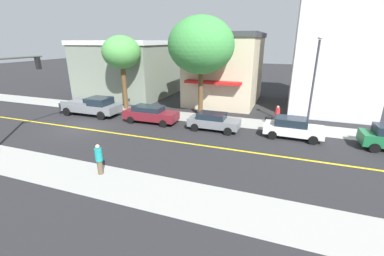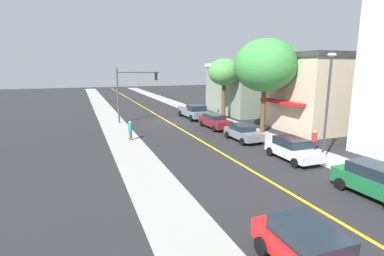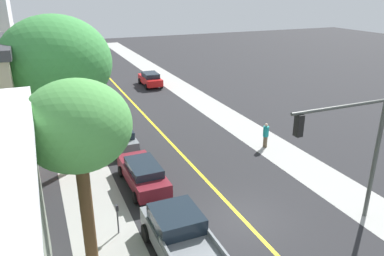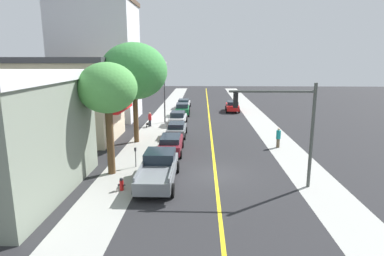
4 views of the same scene
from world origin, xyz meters
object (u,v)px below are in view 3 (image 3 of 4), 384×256
object	(u,v)px
street_tree_left_near	(56,63)
white_sedan_left_curb	(99,112)
maroon_sedan_left_curb	(143,173)
grey_pickup_truck	(184,242)
small_dog	(60,129)
red_sedan_right_curb	(150,79)
silver_sedan_left_curb	(79,79)
parking_meter	(117,215)
pedestrian_teal_shirt	(266,135)
pedestrian_red_shirt	(61,121)
street_tree_right_corner	(77,128)
traffic_light_mast	(353,140)
grey_sedan_left_curb	(120,137)
green_sedan_left_curb	(89,92)
street_lamp	(72,67)

from	to	relation	value
street_tree_left_near	white_sedan_left_curb	size ratio (longest dim) A/B	2.14
white_sedan_left_curb	maroon_sedan_left_curb	bearing A→B (deg)	-176.75
grey_pickup_truck	small_dog	world-z (taller)	grey_pickup_truck
red_sedan_right_curb	street_tree_left_near	bearing A→B (deg)	150.95
white_sedan_left_curb	silver_sedan_left_curb	distance (m)	12.68
parking_meter	pedestrian_teal_shirt	xyz separation A→B (m)	(11.45, 5.60, -0.03)
pedestrian_teal_shirt	parking_meter	bearing A→B (deg)	141.26
red_sedan_right_curb	parking_meter	bearing A→B (deg)	161.27
parking_meter	small_dog	xyz separation A→B (m)	(-1.36, 13.57, -0.53)
white_sedan_left_curb	pedestrian_red_shirt	size ratio (longest dim) A/B	2.61
street_tree_right_corner	pedestrian_red_shirt	world-z (taller)	street_tree_right_corner
traffic_light_mast	grey_sedan_left_curb	world-z (taller)	traffic_light_mast
street_tree_left_near	maroon_sedan_left_curb	size ratio (longest dim) A/B	1.89
red_sedan_right_curb	grey_sedan_left_curb	distance (m)	17.14
maroon_sedan_left_curb	grey_pickup_truck	bearing A→B (deg)	178.00
grey_sedan_left_curb	pedestrian_red_shirt	xyz separation A→B (m)	(-3.47, 4.78, 0.10)
street_tree_left_near	small_dog	distance (m)	8.89
maroon_sedan_left_curb	green_sedan_left_curb	size ratio (longest dim) A/B	1.15
grey_sedan_left_curb	street_lamp	bearing A→B (deg)	16.19
traffic_light_mast	pedestrian_teal_shirt	world-z (taller)	traffic_light_mast
red_sedan_right_curb	silver_sedan_left_curb	world-z (taller)	red_sedan_right_curb
silver_sedan_left_curb	pedestrian_red_shirt	xyz separation A→B (m)	(-3.11, -13.94, 0.10)
street_tree_left_near	street_tree_right_corner	world-z (taller)	street_tree_left_near
street_lamp	red_sedan_right_curb	xyz separation A→B (m)	(8.97, 8.54, -3.62)
pedestrian_teal_shirt	small_dog	world-z (taller)	pedestrian_teal_shirt
pedestrian_teal_shirt	pedestrian_red_shirt	bearing A→B (deg)	81.02
traffic_light_mast	street_tree_left_near	bearing A→B (deg)	-43.13
street_tree_left_near	grey_sedan_left_curb	world-z (taller)	street_tree_left_near
pedestrian_teal_shirt	grey_sedan_left_curb	bearing A→B (deg)	92.62
street_tree_right_corner	pedestrian_red_shirt	xyz separation A→B (m)	(0.13, 15.58, -4.90)
grey_sedan_left_curb	red_sedan_right_curb	bearing A→B (deg)	-23.53
traffic_light_mast	small_dog	distance (m)	20.54
red_sedan_right_curb	green_sedan_left_curb	xyz separation A→B (m)	(-7.16, -3.25, 0.05)
parking_meter	pedestrian_red_shirt	distance (m)	14.27
street_tree_left_near	street_lamp	bearing A→B (deg)	80.46
street_tree_left_near	traffic_light_mast	distance (m)	15.40
traffic_light_mast	street_lamp	size ratio (longest dim) A/B	0.87
street_tree_right_corner	silver_sedan_left_curb	distance (m)	30.12
maroon_sedan_left_curb	silver_sedan_left_curb	bearing A→B (deg)	0.21
street_tree_right_corner	white_sedan_left_curb	world-z (taller)	street_tree_right_corner
parking_meter	street_lamp	xyz separation A→B (m)	(0.21, 16.56, 3.47)
white_sedan_left_curb	silver_sedan_left_curb	bearing A→B (deg)	1.89
silver_sedan_left_curb	pedestrian_teal_shirt	distance (m)	24.51
maroon_sedan_left_curb	white_sedan_left_curb	bearing A→B (deg)	0.92
traffic_light_mast	maroon_sedan_left_curb	bearing A→B (deg)	-42.62
red_sedan_right_curb	maroon_sedan_left_curb	xyz separation A→B (m)	(-6.98, -21.46, -0.01)
grey_sedan_left_curb	green_sedan_left_curb	xyz separation A→B (m)	(-0.20, 12.42, 0.10)
street_tree_right_corner	green_sedan_left_curb	world-z (taller)	street_tree_right_corner
traffic_light_mast	parking_meter	bearing A→B (deg)	-18.69
maroon_sedan_left_curb	street_lamp	bearing A→B (deg)	8.18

